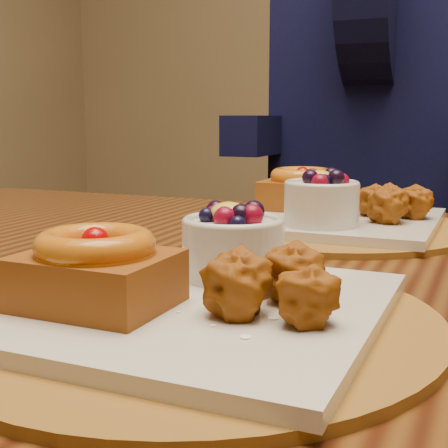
% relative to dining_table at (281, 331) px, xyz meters
% --- Properties ---
extents(dining_table, '(1.60, 0.90, 0.76)m').
position_rel_dining_table_xyz_m(dining_table, '(0.00, 0.00, 0.00)').
color(dining_table, '#331509').
rests_on(dining_table, ground).
extents(place_setting_near, '(0.38, 0.38, 0.09)m').
position_rel_dining_table_xyz_m(place_setting_near, '(-0.00, -0.22, 0.10)').
color(place_setting_near, brown).
rests_on(place_setting_near, dining_table).
extents(place_setting_far, '(0.38, 0.38, 0.09)m').
position_rel_dining_table_xyz_m(place_setting_far, '(-0.00, 0.21, 0.10)').
color(place_setting_far, brown).
rests_on(place_setting_far, dining_table).
extents(chair_far, '(0.44, 0.44, 0.88)m').
position_rel_dining_table_xyz_m(chair_far, '(0.11, 0.82, -0.19)').
color(chair_far, black).
rests_on(chair_far, ground).
extents(diner, '(0.58, 0.54, 0.95)m').
position_rel_dining_table_xyz_m(diner, '(-0.07, 0.92, 0.33)').
color(diner, black).
rests_on(diner, ground).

